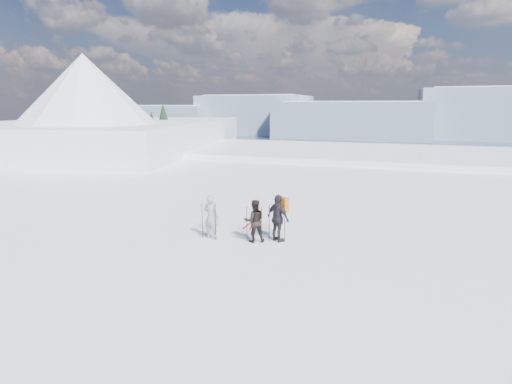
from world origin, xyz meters
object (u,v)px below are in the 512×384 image
Objects in this scene: skier_grey at (211,217)px; skis_loose at (252,223)px; skier_dark at (254,221)px; skier_pack at (278,218)px.

skier_grey is 2.50m from skis_loose.
skier_pack is (0.78, 0.29, 0.09)m from skier_dark.
skier_pack reaches higher than skier_dark.
skier_pack is 2.54m from skis_loose.
skier_grey is 1.61m from skier_dark.
skier_grey is at bearing -20.56° from skier_dark.
skier_grey is 0.95× the size of skier_pack.
skier_pack is at bearing 173.95° from skier_dark.
skier_grey reaches higher than skis_loose.
skier_pack is (2.39, 0.44, 0.04)m from skier_grey.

